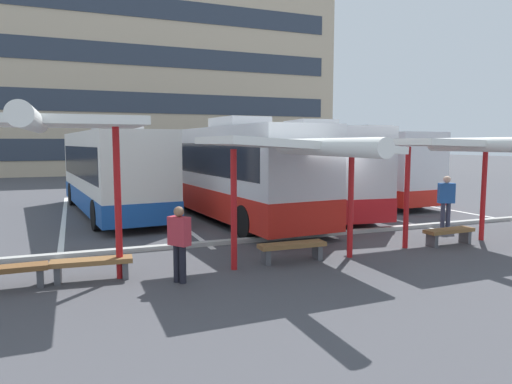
{
  "coord_description": "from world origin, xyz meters",
  "views": [
    {
      "loc": [
        -7.17,
        -12.16,
        2.81
      ],
      "look_at": [
        -1.58,
        1.92,
        1.2
      ],
      "focal_mm": 32.45,
      "sensor_mm": 36.0,
      "label": 1
    }
  ],
  "objects_px": {
    "coach_bus_3": "(347,166)",
    "waiting_shelter_2": "(456,146)",
    "coach_bus_1": "(223,172)",
    "waiting_passenger_0": "(446,198)",
    "coach_bus_2": "(296,168)",
    "bench_2": "(292,248)",
    "bench_1": "(92,264)",
    "waiting_shelter_0": "(36,126)",
    "coach_bus_0": "(112,172)",
    "waiting_shelter_1": "(301,148)",
    "bench_3": "(449,233)",
    "waiting_passenger_1": "(179,240)"
  },
  "relations": [
    {
      "from": "coach_bus_3",
      "to": "bench_1",
      "type": "relative_size",
      "value": 6.41
    },
    {
      "from": "coach_bus_2",
      "to": "bench_2",
      "type": "relative_size",
      "value": 7.12
    },
    {
      "from": "coach_bus_1",
      "to": "bench_3",
      "type": "height_order",
      "value": "coach_bus_1"
    },
    {
      "from": "coach_bus_2",
      "to": "waiting_passenger_1",
      "type": "relative_size",
      "value": 7.57
    },
    {
      "from": "bench_2",
      "to": "waiting_shelter_2",
      "type": "relative_size",
      "value": 0.37
    },
    {
      "from": "coach_bus_0",
      "to": "waiting_passenger_1",
      "type": "height_order",
      "value": "coach_bus_0"
    },
    {
      "from": "waiting_passenger_1",
      "to": "bench_2",
      "type": "bearing_deg",
      "value": 13.23
    },
    {
      "from": "coach_bus_3",
      "to": "bench_3",
      "type": "relative_size",
      "value": 6.74
    },
    {
      "from": "coach_bus_0",
      "to": "coach_bus_2",
      "type": "relative_size",
      "value": 0.88
    },
    {
      "from": "waiting_shelter_0",
      "to": "waiting_passenger_0",
      "type": "xyz_separation_m",
      "value": [
        11.85,
        2.03,
        -2.1
      ]
    },
    {
      "from": "coach_bus_1",
      "to": "bench_1",
      "type": "height_order",
      "value": "coach_bus_1"
    },
    {
      "from": "bench_2",
      "to": "bench_3",
      "type": "xyz_separation_m",
      "value": [
        4.83,
        0.03,
        -0.0
      ]
    },
    {
      "from": "coach_bus_2",
      "to": "coach_bus_3",
      "type": "xyz_separation_m",
      "value": [
        3.64,
        1.71,
        -0.03
      ]
    },
    {
      "from": "coach_bus_0",
      "to": "waiting_shelter_2",
      "type": "bearing_deg",
      "value": -49.36
    },
    {
      "from": "bench_1",
      "to": "waiting_passenger_0",
      "type": "distance_m",
      "value": 11.11
    },
    {
      "from": "coach_bus_3",
      "to": "waiting_shelter_2",
      "type": "height_order",
      "value": "coach_bus_3"
    },
    {
      "from": "coach_bus_3",
      "to": "waiting_passenger_0",
      "type": "bearing_deg",
      "value": -99.63
    },
    {
      "from": "coach_bus_3",
      "to": "waiting_shelter_2",
      "type": "relative_size",
      "value": 2.33
    },
    {
      "from": "coach_bus_0",
      "to": "coach_bus_2",
      "type": "height_order",
      "value": "coach_bus_2"
    },
    {
      "from": "coach_bus_3",
      "to": "waiting_passenger_1",
      "type": "bearing_deg",
      "value": -135.37
    },
    {
      "from": "waiting_shelter_0",
      "to": "bench_3",
      "type": "relative_size",
      "value": 2.88
    },
    {
      "from": "coach_bus_2",
      "to": "coach_bus_3",
      "type": "height_order",
      "value": "coach_bus_2"
    },
    {
      "from": "bench_1",
      "to": "waiting_shelter_2",
      "type": "height_order",
      "value": "waiting_shelter_2"
    },
    {
      "from": "waiting_shelter_1",
      "to": "bench_3",
      "type": "xyz_separation_m",
      "value": [
        4.83,
        0.45,
        -2.36
      ]
    },
    {
      "from": "coach_bus_1",
      "to": "waiting_shelter_2",
      "type": "relative_size",
      "value": 2.76
    },
    {
      "from": "coach_bus_1",
      "to": "waiting_shelter_0",
      "type": "xyz_separation_m",
      "value": [
        -6.04,
        -7.63,
        1.42
      ]
    },
    {
      "from": "coach_bus_2",
      "to": "waiting_passenger_1",
      "type": "distance_m",
      "value": 11.31
    },
    {
      "from": "waiting_passenger_0",
      "to": "bench_3",
      "type": "bearing_deg",
      "value": -131.57
    },
    {
      "from": "coach_bus_0",
      "to": "waiting_shelter_1",
      "type": "bearing_deg",
      "value": -71.28
    },
    {
      "from": "waiting_passenger_0",
      "to": "bench_1",
      "type": "bearing_deg",
      "value": -170.98
    },
    {
      "from": "waiting_passenger_0",
      "to": "waiting_passenger_1",
      "type": "relative_size",
      "value": 1.13
    },
    {
      "from": "coach_bus_2",
      "to": "waiting_shelter_1",
      "type": "height_order",
      "value": "coach_bus_2"
    },
    {
      "from": "bench_2",
      "to": "waiting_passenger_1",
      "type": "xyz_separation_m",
      "value": [
        -2.84,
        -0.67,
        0.55
      ]
    },
    {
      "from": "coach_bus_2",
      "to": "bench_2",
      "type": "bearing_deg",
      "value": -117.17
    },
    {
      "from": "bench_1",
      "to": "waiting_passenger_1",
      "type": "relative_size",
      "value": 1.05
    },
    {
      "from": "bench_3",
      "to": "waiting_passenger_0",
      "type": "distance_m",
      "value": 2.56
    },
    {
      "from": "bench_2",
      "to": "bench_3",
      "type": "relative_size",
      "value": 1.07
    },
    {
      "from": "bench_1",
      "to": "waiting_shelter_2",
      "type": "xyz_separation_m",
      "value": [
        9.32,
        -0.22,
        2.39
      ]
    },
    {
      "from": "coach_bus_1",
      "to": "bench_1",
      "type": "distance_m",
      "value": 9.06
    },
    {
      "from": "coach_bus_1",
      "to": "coach_bus_3",
      "type": "height_order",
      "value": "coach_bus_1"
    },
    {
      "from": "coach_bus_1",
      "to": "coach_bus_3",
      "type": "distance_m",
      "value": 7.56
    },
    {
      "from": "waiting_shelter_0",
      "to": "waiting_passenger_0",
      "type": "height_order",
      "value": "waiting_shelter_0"
    },
    {
      "from": "coach_bus_1",
      "to": "bench_3",
      "type": "distance_m",
      "value": 8.64
    },
    {
      "from": "bench_3",
      "to": "waiting_shelter_1",
      "type": "bearing_deg",
      "value": -174.67
    },
    {
      "from": "waiting_passenger_0",
      "to": "waiting_shelter_0",
      "type": "bearing_deg",
      "value": -170.29
    },
    {
      "from": "bench_1",
      "to": "waiting_shelter_2",
      "type": "distance_m",
      "value": 9.62
    },
    {
      "from": "coach_bus_2",
      "to": "bench_3",
      "type": "distance_m",
      "value": 8.26
    },
    {
      "from": "coach_bus_1",
      "to": "waiting_shelter_0",
      "type": "relative_size",
      "value": 2.78
    },
    {
      "from": "coach_bus_1",
      "to": "waiting_passenger_0",
      "type": "relative_size",
      "value": 7.1
    },
    {
      "from": "waiting_shelter_1",
      "to": "bench_3",
      "type": "relative_size",
      "value": 3.06
    }
  ]
}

